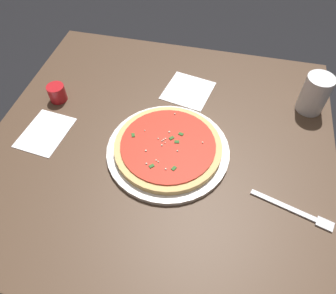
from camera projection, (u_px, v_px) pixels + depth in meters
name	position (u px, v px, depth m)	size (l,w,h in m)	color
ground_plane	(163.00, 247.00, 1.42)	(5.00, 5.00, 0.00)	black
restaurant_table	(161.00, 172.00, 0.96)	(0.89, 0.87, 0.73)	black
serving_plate	(168.00, 150.00, 0.82)	(0.31, 0.31, 0.01)	white
pizza	(168.00, 147.00, 0.81)	(0.27, 0.27, 0.02)	#DBB26B
cup_tall_drink	(315.00, 94.00, 0.88)	(0.07, 0.07, 0.11)	silver
cup_small_sauce	(57.00, 93.00, 0.93)	(0.05, 0.05, 0.05)	#B2191E
napkin_folded_right	(45.00, 132.00, 0.87)	(0.11, 0.14, 0.00)	white
napkin_loose_left	(188.00, 91.00, 0.97)	(0.13, 0.14, 0.00)	white
fork	(296.00, 211.00, 0.72)	(0.18, 0.07, 0.00)	silver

